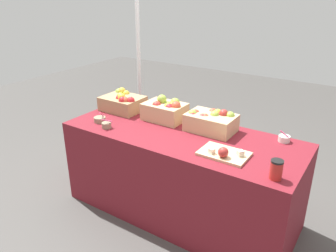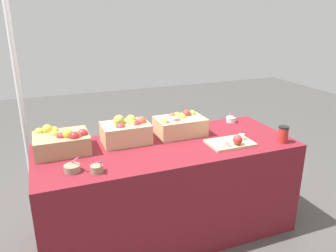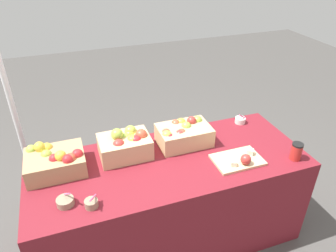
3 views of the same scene
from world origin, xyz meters
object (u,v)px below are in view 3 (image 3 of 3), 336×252
(sample_bowl_near, at_px, (65,202))
(coffee_cup, at_px, (296,151))
(sample_bowl_mid, at_px, (240,120))
(sample_bowl_far, at_px, (91,203))
(cutting_board_front, at_px, (239,160))
(apple_crate_middle, at_px, (126,144))
(apple_crate_left, at_px, (55,161))
(tent_pole, at_px, (11,102))
(apple_crate_right, at_px, (183,134))

(sample_bowl_near, distance_m, coffee_cup, 1.52)
(sample_bowl_mid, distance_m, sample_bowl_far, 1.39)
(cutting_board_front, height_order, sample_bowl_far, sample_bowl_far)
(sample_bowl_near, distance_m, sample_bowl_far, 0.15)
(apple_crate_middle, height_order, sample_bowl_near, apple_crate_middle)
(apple_crate_left, relative_size, cutting_board_front, 1.11)
(cutting_board_front, distance_m, tent_pole, 1.70)
(sample_bowl_far, relative_size, tent_pole, 0.05)
(apple_crate_right, height_order, sample_bowl_far, apple_crate_right)
(apple_crate_right, relative_size, coffee_cup, 3.05)
(apple_crate_left, distance_m, coffee_cup, 1.61)
(apple_crate_right, bearing_deg, sample_bowl_mid, 11.97)
(apple_crate_left, distance_m, sample_bowl_mid, 1.45)
(apple_crate_middle, relative_size, tent_pole, 0.17)
(sample_bowl_mid, xyz_separation_m, sample_bowl_far, (-1.28, -0.54, 0.00))
(sample_bowl_near, bearing_deg, sample_bowl_far, -25.51)
(apple_crate_left, xyz_separation_m, sample_bowl_far, (0.17, -0.40, -0.05))
(apple_crate_right, xyz_separation_m, cutting_board_front, (0.28, -0.34, -0.06))
(apple_crate_right, distance_m, sample_bowl_far, 0.84)
(apple_crate_left, relative_size, sample_bowl_near, 3.58)
(cutting_board_front, bearing_deg, sample_bowl_mid, 58.82)
(apple_crate_middle, xyz_separation_m, sample_bowl_near, (-0.44, -0.35, -0.07))
(apple_crate_left, height_order, cutting_board_front, apple_crate_left)
(apple_crate_left, relative_size, tent_pole, 0.18)
(coffee_cup, distance_m, tent_pole, 2.07)
(sample_bowl_mid, bearing_deg, sample_bowl_far, -157.21)
(tent_pole, bearing_deg, cutting_board_front, -32.26)
(apple_crate_middle, bearing_deg, coffee_cup, -21.93)
(apple_crate_right, height_order, tent_pole, tent_pole)
(sample_bowl_near, bearing_deg, coffee_cup, -3.09)
(coffee_cup, bearing_deg, apple_crate_right, 146.36)
(sample_bowl_far, bearing_deg, apple_crate_left, 112.75)
(sample_bowl_far, distance_m, coffee_cup, 1.38)
(apple_crate_middle, bearing_deg, sample_bowl_mid, 6.93)
(apple_crate_middle, xyz_separation_m, apple_crate_right, (0.42, 0.00, -0.01))
(apple_crate_left, xyz_separation_m, tent_pole, (-0.25, 0.58, 0.19))
(apple_crate_middle, height_order, sample_bowl_far, apple_crate_middle)
(apple_crate_right, bearing_deg, apple_crate_left, -178.85)
(cutting_board_front, relative_size, sample_bowl_near, 3.23)
(sample_bowl_far, xyz_separation_m, coffee_cup, (1.38, -0.02, 0.04))
(apple_crate_left, height_order, sample_bowl_far, apple_crate_left)
(apple_crate_middle, bearing_deg, cutting_board_front, -25.67)
(sample_bowl_mid, xyz_separation_m, tent_pole, (-1.70, 0.44, 0.24))
(apple_crate_left, height_order, apple_crate_middle, apple_crate_middle)
(sample_bowl_far, bearing_deg, coffee_cup, -0.67)
(apple_crate_middle, distance_m, sample_bowl_mid, 0.99)
(sample_bowl_near, xyz_separation_m, tent_pole, (-0.28, 0.91, 0.24))
(apple_crate_left, bearing_deg, apple_crate_right, 1.15)
(sample_bowl_near, xyz_separation_m, sample_bowl_mid, (1.42, 0.47, 0.00))
(sample_bowl_far, height_order, coffee_cup, coffee_cup)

